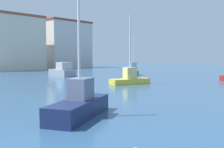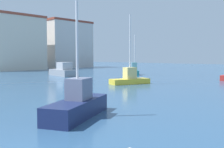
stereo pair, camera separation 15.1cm
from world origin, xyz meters
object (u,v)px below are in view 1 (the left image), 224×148
(sailboat_navy_inner_mooring, at_px, (80,104))
(motorboat_grey_behind_lamppost, at_px, (62,71))
(sailboat_teal_outer_mooring, at_px, (134,70))
(sailboat_yellow_far_right, at_px, (130,78))

(sailboat_navy_inner_mooring, distance_m, motorboat_grey_behind_lamppost, 26.05)
(sailboat_teal_outer_mooring, bearing_deg, sailboat_navy_inner_mooring, -146.73)
(sailboat_teal_outer_mooring, relative_size, sailboat_yellow_far_right, 0.87)
(sailboat_yellow_far_right, height_order, motorboat_grey_behind_lamppost, sailboat_yellow_far_right)
(sailboat_teal_outer_mooring, bearing_deg, sailboat_yellow_far_right, -143.45)
(sailboat_navy_inner_mooring, bearing_deg, motorboat_grey_behind_lamppost, 56.25)
(sailboat_teal_outer_mooring, distance_m, sailboat_yellow_far_right, 13.31)
(sailboat_yellow_far_right, xyz_separation_m, motorboat_grey_behind_lamppost, (1.70, 14.18, 0.15))
(sailboat_yellow_far_right, bearing_deg, sailboat_teal_outer_mooring, 36.55)
(sailboat_navy_inner_mooring, distance_m, sailboat_yellow_far_right, 14.80)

